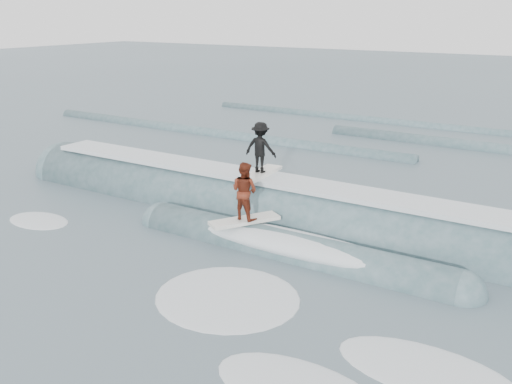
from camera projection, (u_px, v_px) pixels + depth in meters
The scene contains 6 objects.
ground at pixel (171, 276), 14.07m from camera, with size 160.00×160.00×0.00m, color #3F555C.
breaking_wave at pixel (275, 220), 17.67m from camera, with size 21.57×4.02×2.48m.
surfer_black at pixel (260, 150), 17.65m from camera, with size 1.08×2.03×1.68m.
surfer_red at pixel (244, 194), 15.67m from camera, with size 1.53×1.99×1.73m.
whitewater at pixel (179, 323), 11.95m from camera, with size 14.72×7.28×0.10m.
far_swells at pixel (391, 140), 28.61m from camera, with size 38.38×8.65×0.80m.
Camera 1 is at (8.53, -9.72, 6.27)m, focal length 40.00 mm.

